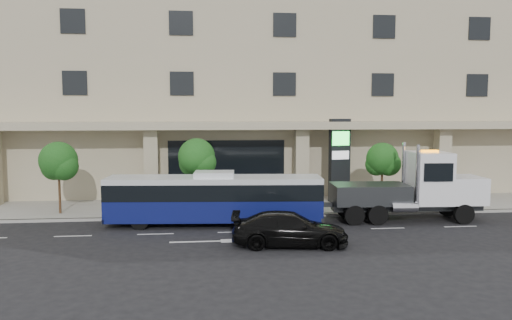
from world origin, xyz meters
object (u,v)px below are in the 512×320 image
Objects in this scene: city_bus at (214,198)px; black_sedan at (290,229)px; tow_truck at (414,189)px; signage_pylon at (339,160)px.

black_sedan is at bearing -49.34° from city_bus.
black_sedan is at bearing -146.63° from tow_truck.
tow_truck is 1.74× the size of signage_pylon.
city_bus is at bearing 42.20° from black_sedan.
city_bus is at bearing -157.34° from signage_pylon.
signage_pylon is (5.07, 10.10, 2.18)m from black_sedan.
city_bus is 1.21× the size of tow_truck.
signage_pylon is at bearing 37.98° from city_bus.
tow_truck is at bearing 4.58° from city_bus.
tow_truck is at bearing -53.67° from black_sedan.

